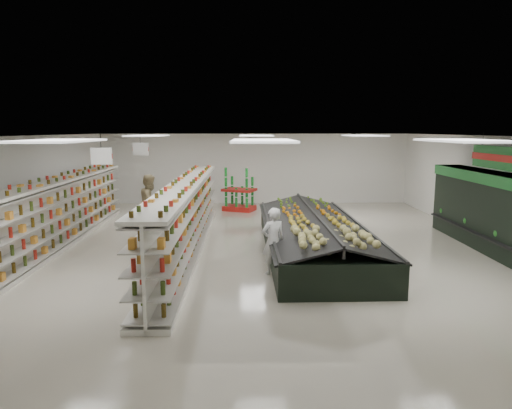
{
  "coord_description": "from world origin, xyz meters",
  "views": [
    {
      "loc": [
        -0.28,
        -13.0,
        3.37
      ],
      "look_at": [
        -0.06,
        0.19,
        1.21
      ],
      "focal_mm": 32.0,
      "sensor_mm": 36.0,
      "label": 1
    }
  ],
  "objects_px": {
    "soda_endcap": "(239,192)",
    "shopper_main": "(273,241)",
    "shopper_background": "(151,202)",
    "gondola_center": "(187,219)",
    "gondola_left": "(55,217)",
    "produce_island": "(314,234)"
  },
  "relations": [
    {
      "from": "soda_endcap",
      "to": "shopper_main",
      "type": "distance_m",
      "value": 8.66
    },
    {
      "from": "soda_endcap",
      "to": "shopper_background",
      "type": "relative_size",
      "value": 0.88
    },
    {
      "from": "gondola_center",
      "to": "gondola_left",
      "type": "bearing_deg",
      "value": 174.63
    },
    {
      "from": "gondola_left",
      "to": "soda_endcap",
      "type": "bearing_deg",
      "value": 47.79
    },
    {
      "from": "shopper_main",
      "to": "gondola_center",
      "type": "bearing_deg",
      "value": -68.61
    },
    {
      "from": "soda_endcap",
      "to": "shopper_main",
      "type": "bearing_deg",
      "value": -83.61
    },
    {
      "from": "gondola_left",
      "to": "gondola_center",
      "type": "xyz_separation_m",
      "value": [
        3.86,
        -0.34,
        -0.01
      ]
    },
    {
      "from": "produce_island",
      "to": "shopper_main",
      "type": "height_order",
      "value": "shopper_main"
    },
    {
      "from": "produce_island",
      "to": "shopper_background",
      "type": "relative_size",
      "value": 4.02
    },
    {
      "from": "gondola_center",
      "to": "produce_island",
      "type": "relative_size",
      "value": 1.46
    },
    {
      "from": "soda_endcap",
      "to": "shopper_main",
      "type": "height_order",
      "value": "soda_endcap"
    },
    {
      "from": "gondola_left",
      "to": "produce_island",
      "type": "bearing_deg",
      "value": -6.21
    },
    {
      "from": "soda_endcap",
      "to": "shopper_background",
      "type": "distance_m",
      "value": 4.72
    },
    {
      "from": "gondola_left",
      "to": "shopper_background",
      "type": "distance_m",
      "value": 3.24
    },
    {
      "from": "shopper_main",
      "to": "gondola_left",
      "type": "bearing_deg",
      "value": -47.03
    },
    {
      "from": "produce_island",
      "to": "shopper_main",
      "type": "relative_size",
      "value": 4.78
    },
    {
      "from": "shopper_main",
      "to": "shopper_background",
      "type": "xyz_separation_m",
      "value": [
        -3.9,
        4.91,
        0.15
      ]
    },
    {
      "from": "gondola_left",
      "to": "shopper_background",
      "type": "height_order",
      "value": "gondola_left"
    },
    {
      "from": "gondola_center",
      "to": "soda_endcap",
      "type": "height_order",
      "value": "gondola_center"
    },
    {
      "from": "gondola_left",
      "to": "shopper_background",
      "type": "bearing_deg",
      "value": 44.05
    },
    {
      "from": "produce_island",
      "to": "soda_endcap",
      "type": "xyz_separation_m",
      "value": [
        -2.21,
        6.64,
        0.29
      ]
    },
    {
      "from": "soda_endcap",
      "to": "shopper_background",
      "type": "xyz_separation_m",
      "value": [
        -2.93,
        -3.7,
        0.14
      ]
    }
  ]
}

